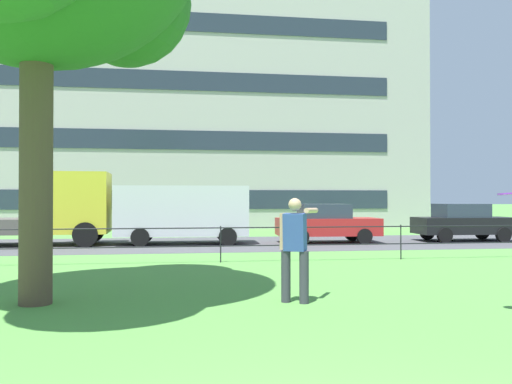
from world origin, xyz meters
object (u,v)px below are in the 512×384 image
at_px(flatbed_truck_far_left, 40,213).
at_px(panel_van_right, 183,211).
at_px(car_black_far_right, 463,222).
at_px(apartment_building_background, 145,96).
at_px(frisbee, 507,194).
at_px(person_thrower, 295,246).
at_px(car_red_center, 327,223).

height_order(flatbed_truck_far_left, panel_van_right, flatbed_truck_far_left).
xyz_separation_m(panel_van_right, car_black_far_right, (11.55, -0.12, -0.49)).
bearing_deg(apartment_building_background, car_black_far_right, -49.42).
xyz_separation_m(car_black_far_right, apartment_building_background, (-13.89, 16.22, 7.92)).
bearing_deg(apartment_building_background, frisbee, -76.59).
relative_size(person_thrower, car_red_center, 0.44).
distance_m(panel_van_right, car_black_far_right, 11.56).
height_order(panel_van_right, apartment_building_background, apartment_building_background).
height_order(person_thrower, car_red_center, person_thrower).
height_order(flatbed_truck_far_left, car_red_center, flatbed_truck_far_left).
height_order(person_thrower, car_black_far_right, person_thrower).
relative_size(flatbed_truck_far_left, panel_van_right, 1.46).
height_order(flatbed_truck_far_left, car_black_far_right, flatbed_truck_far_left).
height_order(frisbee, car_black_far_right, frisbee).
relative_size(panel_van_right, car_black_far_right, 1.25).
height_order(flatbed_truck_far_left, apartment_building_background, apartment_building_background).
xyz_separation_m(panel_van_right, car_red_center, (5.69, -0.18, -0.49)).
xyz_separation_m(flatbed_truck_far_left, panel_van_right, (5.32, -0.28, 0.05)).
bearing_deg(person_thrower, car_red_center, 71.66).
xyz_separation_m(person_thrower, frisbee, (2.95, -1.44, 0.87)).
xyz_separation_m(person_thrower, flatbed_truck_far_left, (-7.08, 12.31, 0.26)).
xyz_separation_m(frisbee, apartment_building_background, (-7.05, 29.56, 6.87)).
bearing_deg(apartment_building_background, panel_van_right, -81.71).
relative_size(frisbee, apartment_building_background, 0.01).
relative_size(panel_van_right, car_red_center, 1.25).
distance_m(panel_van_right, apartment_building_background, 17.88).
distance_m(person_thrower, frisbee, 3.39).
relative_size(person_thrower, frisbee, 4.76).
distance_m(flatbed_truck_far_left, car_black_far_right, 16.88).
height_order(frisbee, car_red_center, frisbee).
distance_m(panel_van_right, car_red_center, 5.71).
height_order(panel_van_right, car_red_center, panel_van_right).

